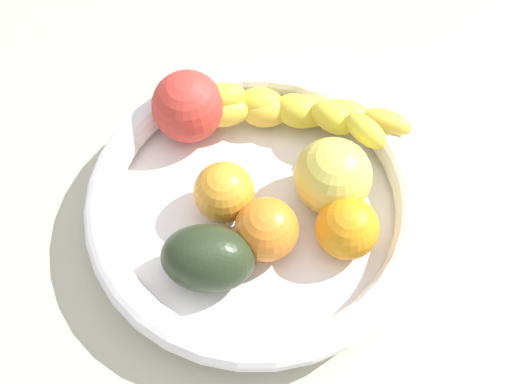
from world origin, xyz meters
The scene contains 10 objects.
kitchen_counter centered at (0.00, 0.00, 1.50)cm, with size 120.00×120.00×3.00cm, color #B2AF96.
fruit_bowl centered at (0.00, 0.00, 5.59)cm, with size 32.06×32.06×5.01cm.
banana_draped_left centered at (6.25, 7.16, 8.38)cm, with size 17.52×15.77×5.30cm.
banana_draped_right centered at (7.09, 6.79, 7.50)cm, with size 22.19×13.69×3.91cm.
orange_front centered at (5.42, -7.05, 7.89)cm, with size 5.74×5.74×5.74cm, color orange.
orange_mid_left centered at (-0.99, -3.78, 7.93)cm, with size 5.82×5.82×5.82cm, color orange.
orange_mid_right centered at (-2.55, 1.46, 7.87)cm, with size 5.70×5.70×5.70cm, color orange.
tomato_red centered at (-1.45, 11.46, 8.62)cm, with size 7.20×7.20×7.20cm, color red.
avocado_dark centered at (-6.82, -3.83, 7.96)cm, with size 8.24×5.89×6.23cm, color #28351E.
apple_yellow centered at (6.83, -2.22, 8.66)cm, with size 7.29×7.29×7.29cm, color #DDCC52.
Camera 1 is at (-13.52, -25.08, 57.32)cm, focal length 43.61 mm.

